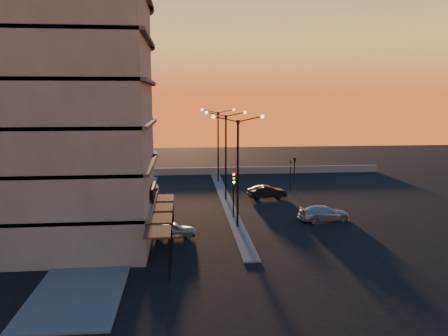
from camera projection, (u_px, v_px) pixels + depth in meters
ground at (237, 228)px, 36.86m from camera, size 120.00×120.00×0.00m
sidewalk_west at (118, 217)px, 39.80m from camera, size 5.00×40.00×0.12m
median at (226, 200)px, 46.68m from camera, size 1.20×36.00×0.12m
parapet at (229, 171)px, 62.52m from camera, size 44.00×0.50×1.00m
building at (58, 84)px, 33.67m from camera, size 14.35×17.08×25.00m
streetlamp_near at (238, 162)px, 35.97m from camera, size 4.32×0.32×9.51m
streetlamp_mid at (226, 148)px, 45.79m from camera, size 4.32×0.32×9.51m
streetlamp_far at (218, 139)px, 55.62m from camera, size 4.32×0.32×9.51m
traffic_light_main at (234, 187)px, 39.22m from camera, size 0.28×0.44×4.25m
signal_east_a at (290, 175)px, 51.06m from camera, size 0.13×0.16×3.60m
signal_east_b at (295, 160)px, 54.94m from camera, size 0.42×1.99×3.60m
car_hatchback at (173, 230)px, 34.15m from camera, size 3.84×2.12×1.24m
car_sedan at (267, 192)px, 47.69m from camera, size 4.35×2.12×1.37m
car_wagon at (324, 213)px, 38.95m from camera, size 4.78×2.38×1.34m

